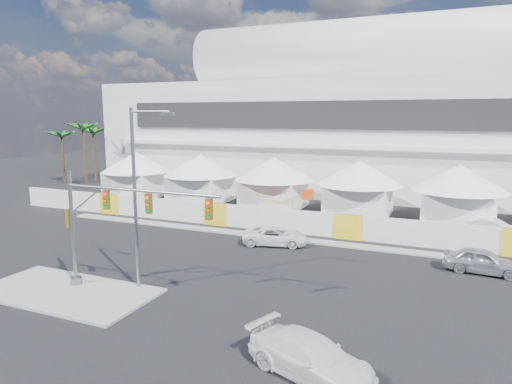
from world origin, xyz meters
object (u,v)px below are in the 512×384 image
at_px(lot_car_a, 494,227).
at_px(streetlight_median, 138,187).
at_px(pickup_curb, 275,236).
at_px(sedan_silver, 483,261).
at_px(pickup_near, 311,357).
at_px(traffic_mast, 103,224).
at_px(boom_lift, 272,211).

distance_m(lot_car_a, streetlight_median, 29.10).
xyz_separation_m(pickup_curb, streetlight_median, (-3.72, -11.41, 5.25)).
xyz_separation_m(sedan_silver, streetlight_median, (-17.94, -10.68, 5.15)).
bearing_deg(sedan_silver, streetlight_median, 125.30).
height_order(pickup_near, streetlight_median, streetlight_median).
bearing_deg(lot_car_a, traffic_mast, 156.58).
bearing_deg(pickup_curb, pickup_near, -168.80).
relative_size(pickup_curb, streetlight_median, 0.49).
distance_m(pickup_curb, traffic_mast, 14.02).
relative_size(lot_car_a, boom_lift, 0.62).
bearing_deg(streetlight_median, lot_car_a, 47.63).
bearing_deg(boom_lift, lot_car_a, 15.22).
relative_size(pickup_curb, lot_car_a, 1.22).
height_order(sedan_silver, lot_car_a, sedan_silver).
bearing_deg(pickup_near, traffic_mast, 95.16).
bearing_deg(pickup_curb, sedan_silver, -107.06).
height_order(pickup_curb, pickup_near, pickup_near).
relative_size(traffic_mast, boom_lift, 1.50).
bearing_deg(boom_lift, streetlight_median, -81.93).
height_order(sedan_silver, streetlight_median, streetlight_median).
bearing_deg(boom_lift, sedan_silver, -16.59).
bearing_deg(streetlight_median, traffic_mast, -144.31).
xyz_separation_m(pickup_curb, traffic_mast, (-5.33, -12.57, 3.23)).
bearing_deg(pickup_near, pickup_curb, 45.64).
relative_size(lot_car_a, streetlight_median, 0.40).
height_order(sedan_silver, pickup_curb, sedan_silver).
distance_m(pickup_near, boom_lift, 26.22).
bearing_deg(pickup_curb, boom_lift, 8.96).
distance_m(traffic_mast, boom_lift, 20.66).
distance_m(pickup_near, lot_car_a, 27.01).
distance_m(pickup_curb, boom_lift, 8.45).
distance_m(pickup_curb, streetlight_median, 13.10).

